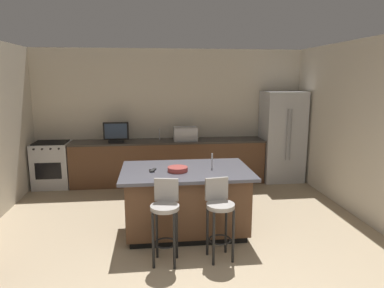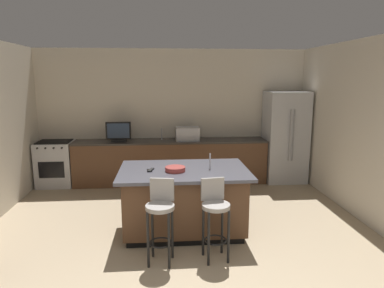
{
  "view_description": "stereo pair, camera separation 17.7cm",
  "coord_description": "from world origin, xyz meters",
  "px_view_note": "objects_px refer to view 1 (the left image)",
  "views": [
    {
      "loc": [
        -0.39,
        -2.32,
        2.19
      ],
      "look_at": [
        0.26,
        3.26,
        1.1
      ],
      "focal_mm": 32.19,
      "sensor_mm": 36.0,
      "label": 1
    },
    {
      "loc": [
        -0.21,
        -2.34,
        2.19
      ],
      "look_at": [
        0.26,
        3.26,
        1.1
      ],
      "focal_mm": 32.19,
      "sensor_mm": 36.0,
      "label": 2
    }
  ],
  "objects_px": {
    "kitchen_island": "(186,200)",
    "cell_phone": "(152,171)",
    "refrigerator": "(282,136)",
    "fruit_bowl": "(178,169)",
    "range_oven": "(52,165)",
    "tv_remote": "(153,170)",
    "bar_stool_left": "(165,214)",
    "microwave": "(185,134)",
    "bar_stool_right": "(219,212)",
    "tv_monitor": "(116,133)"
  },
  "relations": [
    {
      "from": "tv_monitor",
      "to": "bar_stool_left",
      "type": "distance_m",
      "value": 3.28
    },
    {
      "from": "fruit_bowl",
      "to": "bar_stool_left",
      "type": "bearing_deg",
      "value": -105.62
    },
    {
      "from": "bar_stool_left",
      "to": "tv_remote",
      "type": "bearing_deg",
      "value": 110.21
    },
    {
      "from": "bar_stool_left",
      "to": "bar_stool_right",
      "type": "bearing_deg",
      "value": 12.72
    },
    {
      "from": "cell_phone",
      "to": "tv_remote",
      "type": "xyz_separation_m",
      "value": [
        0.02,
        0.01,
        0.01
      ]
    },
    {
      "from": "fruit_bowl",
      "to": "microwave",
      "type": "bearing_deg",
      "value": 82.08
    },
    {
      "from": "tv_monitor",
      "to": "bar_stool_left",
      "type": "height_order",
      "value": "tv_monitor"
    },
    {
      "from": "tv_remote",
      "to": "kitchen_island",
      "type": "bearing_deg",
      "value": 21.47
    },
    {
      "from": "microwave",
      "to": "fruit_bowl",
      "type": "bearing_deg",
      "value": -97.92
    },
    {
      "from": "tv_remote",
      "to": "bar_stool_left",
      "type": "bearing_deg",
      "value": -62.91
    },
    {
      "from": "refrigerator",
      "to": "cell_phone",
      "type": "xyz_separation_m",
      "value": [
        -2.76,
        -2.36,
        -0.02
      ]
    },
    {
      "from": "cell_phone",
      "to": "range_oven",
      "type": "bearing_deg",
      "value": 125.32
    },
    {
      "from": "refrigerator",
      "to": "tv_monitor",
      "type": "bearing_deg",
      "value": -179.89
    },
    {
      "from": "refrigerator",
      "to": "kitchen_island",
      "type": "bearing_deg",
      "value": -134.55
    },
    {
      "from": "cell_phone",
      "to": "refrigerator",
      "type": "bearing_deg",
      "value": 36.07
    },
    {
      "from": "bar_stool_left",
      "to": "fruit_bowl",
      "type": "xyz_separation_m",
      "value": [
        0.2,
        0.72,
        0.34
      ]
    },
    {
      "from": "refrigerator",
      "to": "range_oven",
      "type": "bearing_deg",
      "value": 179.47
    },
    {
      "from": "range_oven",
      "to": "bar_stool_left",
      "type": "height_order",
      "value": "bar_stool_left"
    },
    {
      "from": "kitchen_island",
      "to": "fruit_bowl",
      "type": "bearing_deg",
      "value": -143.85
    },
    {
      "from": "range_oven",
      "to": "bar_stool_left",
      "type": "relative_size",
      "value": 0.92
    },
    {
      "from": "kitchen_island",
      "to": "bar_stool_left",
      "type": "distance_m",
      "value": 0.89
    },
    {
      "from": "microwave",
      "to": "fruit_bowl",
      "type": "relative_size",
      "value": 1.73
    },
    {
      "from": "tv_remote",
      "to": "microwave",
      "type": "bearing_deg",
      "value": 91.6
    },
    {
      "from": "kitchen_island",
      "to": "cell_phone",
      "type": "relative_size",
      "value": 12.02
    },
    {
      "from": "kitchen_island",
      "to": "tv_monitor",
      "type": "relative_size",
      "value": 3.6
    },
    {
      "from": "tv_monitor",
      "to": "bar_stool_right",
      "type": "distance_m",
      "value": 3.49
    },
    {
      "from": "range_oven",
      "to": "tv_monitor",
      "type": "distance_m",
      "value": 1.44
    },
    {
      "from": "kitchen_island",
      "to": "tv_remote",
      "type": "height_order",
      "value": "tv_remote"
    },
    {
      "from": "microwave",
      "to": "kitchen_island",
      "type": "bearing_deg",
      "value": -95.27
    },
    {
      "from": "microwave",
      "to": "tv_remote",
      "type": "distance_m",
      "value": 2.5
    },
    {
      "from": "bar_stool_right",
      "to": "cell_phone",
      "type": "height_order",
      "value": "bar_stool_right"
    },
    {
      "from": "refrigerator",
      "to": "tv_remote",
      "type": "height_order",
      "value": "refrigerator"
    },
    {
      "from": "microwave",
      "to": "fruit_bowl",
      "type": "distance_m",
      "value": 2.48
    },
    {
      "from": "bar_stool_left",
      "to": "cell_phone",
      "type": "xyz_separation_m",
      "value": [
        -0.15,
        0.77,
        0.32
      ]
    },
    {
      "from": "refrigerator",
      "to": "fruit_bowl",
      "type": "bearing_deg",
      "value": -134.96
    },
    {
      "from": "bar_stool_right",
      "to": "cell_phone",
      "type": "bearing_deg",
      "value": 128.76
    },
    {
      "from": "refrigerator",
      "to": "cell_phone",
      "type": "distance_m",
      "value": 3.63
    },
    {
      "from": "refrigerator",
      "to": "bar_stool_right",
      "type": "height_order",
      "value": "refrigerator"
    },
    {
      "from": "refrigerator",
      "to": "tv_remote",
      "type": "xyz_separation_m",
      "value": [
        -2.74,
        -2.35,
        -0.02
      ]
    },
    {
      "from": "kitchen_island",
      "to": "cell_phone",
      "type": "xyz_separation_m",
      "value": [
        -0.48,
        -0.04,
        0.45
      ]
    },
    {
      "from": "range_oven",
      "to": "tv_remote",
      "type": "distance_m",
      "value": 3.17
    },
    {
      "from": "bar_stool_left",
      "to": "microwave",
      "type": "bearing_deg",
      "value": 90.78
    },
    {
      "from": "kitchen_island",
      "to": "bar_stool_right",
      "type": "relative_size",
      "value": 1.82
    },
    {
      "from": "fruit_bowl",
      "to": "tv_remote",
      "type": "bearing_deg",
      "value": 170.34
    },
    {
      "from": "range_oven",
      "to": "bar_stool_right",
      "type": "bearing_deg",
      "value": -48.31
    },
    {
      "from": "range_oven",
      "to": "microwave",
      "type": "distance_m",
      "value": 2.76
    },
    {
      "from": "fruit_bowl",
      "to": "refrigerator",
      "type": "bearing_deg",
      "value": 45.04
    },
    {
      "from": "microwave",
      "to": "tv_remote",
      "type": "xyz_separation_m",
      "value": [
        -0.68,
        -2.4,
        -0.11
      ]
    },
    {
      "from": "kitchen_island",
      "to": "cell_phone",
      "type": "bearing_deg",
      "value": -175.09
    },
    {
      "from": "microwave",
      "to": "tv_monitor",
      "type": "xyz_separation_m",
      "value": [
        -1.41,
        -0.05,
        0.05
      ]
    }
  ]
}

